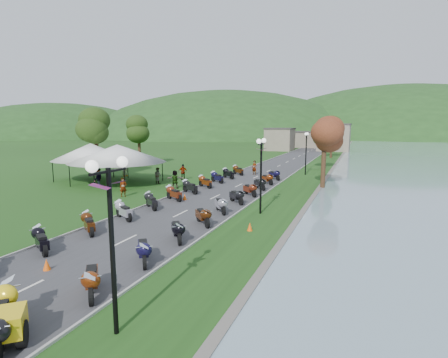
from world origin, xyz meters
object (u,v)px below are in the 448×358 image
(streetlamp_near, at_px, (112,250))
(pedestrian_c, at_px, (98,187))
(yellow_trike, at_px, (1,314))
(pedestrian_a, at_px, (124,197))
(pedestrian_b, at_px, (158,183))
(vendor_tent_main, at_px, (118,164))

(streetlamp_near, xyz_separation_m, pedestrian_c, (-17.20, 18.97, -2.50))
(yellow_trike, height_order, pedestrian_a, yellow_trike)
(streetlamp_near, bearing_deg, pedestrian_b, 119.56)
(streetlamp_near, height_order, pedestrian_c, streetlamp_near)
(yellow_trike, xyz_separation_m, vendor_tent_main, (-13.71, 22.64, 1.38))
(vendor_tent_main, height_order, pedestrian_a, vendor_tent_main)
(vendor_tent_main, relative_size, pedestrian_b, 3.92)
(vendor_tent_main, distance_m, pedestrian_c, 3.21)
(pedestrian_a, relative_size, pedestrian_b, 0.97)
(yellow_trike, bearing_deg, streetlamp_near, -110.98)
(yellow_trike, height_order, pedestrian_b, yellow_trike)
(streetlamp_near, bearing_deg, yellow_trike, -158.33)
(yellow_trike, bearing_deg, pedestrian_c, -7.51)
(vendor_tent_main, height_order, pedestrian_c, vendor_tent_main)
(pedestrian_a, height_order, pedestrian_c, pedestrian_c)
(vendor_tent_main, bearing_deg, pedestrian_b, 23.27)
(yellow_trike, bearing_deg, pedestrian_a, -15.04)
(streetlamp_near, bearing_deg, vendor_tent_main, 127.96)
(streetlamp_near, xyz_separation_m, vendor_tent_main, (-16.73, 21.44, -0.50))
(pedestrian_c, bearing_deg, pedestrian_b, 119.25)
(vendor_tent_main, bearing_deg, streetlamp_near, -52.04)
(yellow_trike, relative_size, vendor_tent_main, 0.42)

